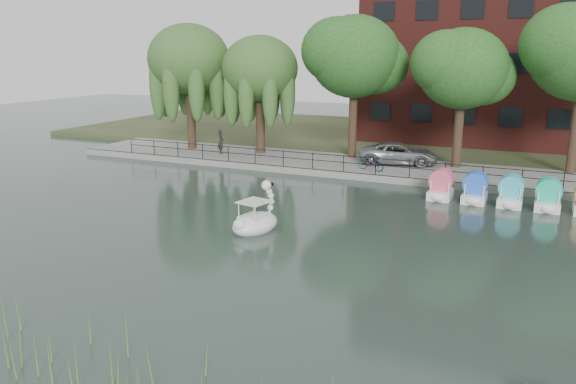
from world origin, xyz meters
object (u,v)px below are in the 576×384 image
Objects in this scene: pedestrian at (221,140)px; swan_boat at (256,220)px; minivan at (399,152)px; bicycle at (371,162)px.

swan_boat is (9.73, -13.39, -0.94)m from pedestrian.
swan_boat is (-2.67, -14.83, -0.74)m from minivan.
pedestrian is at bearing 85.84° from minivan.
pedestrian is (-11.31, 1.22, 0.49)m from bicycle.
pedestrian is 16.58m from swan_boat.
minivan is 2.86× the size of pedestrian.
pedestrian reaches higher than swan_boat.
swan_boat reaches higher than bicycle.
swan_boat is at bearing -172.22° from bicycle.
pedestrian is at bearing 99.02° from bicycle.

